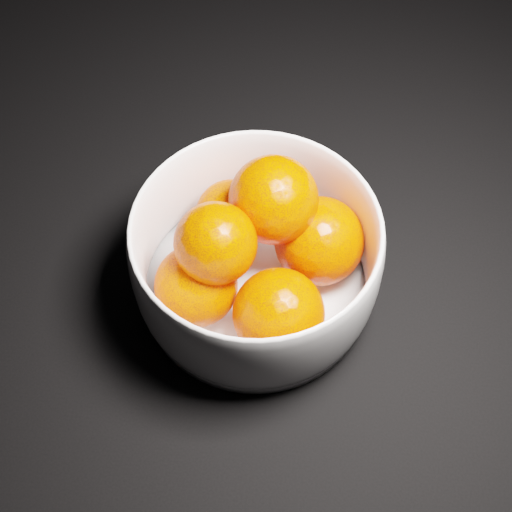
{
  "coord_description": "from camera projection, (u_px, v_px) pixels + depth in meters",
  "views": [
    {
      "loc": [
        -0.22,
        -0.58,
        0.57
      ],
      "look_at": [
        -0.25,
        -0.25,
        0.06
      ],
      "focal_mm": 50.0,
      "sensor_mm": 36.0,
      "label": 1
    }
  ],
  "objects": [
    {
      "name": "ground",
      "position": [
        502.0,
        113.0,
        0.79
      ],
      "size": [
        3.0,
        3.0,
        0.0
      ],
      "primitive_type": "cube",
      "color": "black",
      "rests_on": "ground"
    },
    {
      "name": "orange_pile",
      "position": [
        260.0,
        251.0,
        0.61
      ],
      "size": [
        0.18,
        0.17,
        0.12
      ],
      "color": "#FB4000",
      "rests_on": "bowl"
    },
    {
      "name": "bowl",
      "position": [
        256.0,
        259.0,
        0.62
      ],
      "size": [
        0.22,
        0.22,
        0.11
      ],
      "rotation": [
        0.0,
        0.0,
        -0.18
      ],
      "color": "white",
      "rests_on": "ground"
    }
  ]
}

